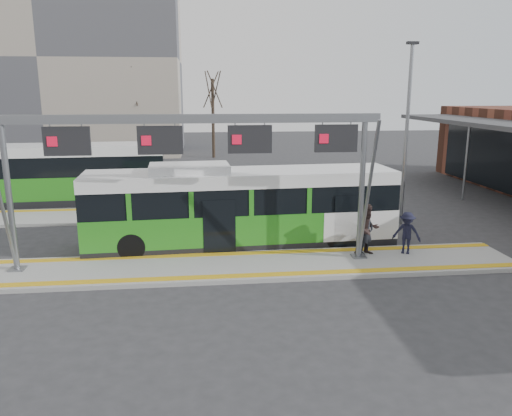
{
  "coord_description": "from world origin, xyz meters",
  "views": [
    {
      "loc": [
        -0.19,
        -16.6,
        6.1
      ],
      "look_at": [
        2.01,
        3.0,
        1.46
      ],
      "focal_mm": 35.0,
      "sensor_mm": 36.0,
      "label": 1
    }
  ],
  "objects_px": {
    "passenger_b": "(367,230)",
    "passenger_c": "(407,233)",
    "gantry": "(195,146)",
    "hero_bus": "(241,208)",
    "passenger_a": "(367,233)"
  },
  "relations": [
    {
      "from": "hero_bus",
      "to": "passenger_c",
      "type": "distance_m",
      "value": 6.44
    },
    {
      "from": "passenger_a",
      "to": "passenger_c",
      "type": "distance_m",
      "value": 1.51
    },
    {
      "from": "passenger_a",
      "to": "passenger_c",
      "type": "xyz_separation_m",
      "value": [
        1.51,
        -0.11,
        -0.02
      ]
    },
    {
      "from": "gantry",
      "to": "passenger_c",
      "type": "bearing_deg",
      "value": 1.97
    },
    {
      "from": "passenger_b",
      "to": "hero_bus",
      "type": "bearing_deg",
      "value": 141.89
    },
    {
      "from": "passenger_b",
      "to": "gantry",
      "type": "bearing_deg",
      "value": 170.21
    },
    {
      "from": "hero_bus",
      "to": "passenger_a",
      "type": "bearing_deg",
      "value": -27.57
    },
    {
      "from": "passenger_a",
      "to": "passenger_b",
      "type": "height_order",
      "value": "passenger_b"
    },
    {
      "from": "hero_bus",
      "to": "passenger_c",
      "type": "height_order",
      "value": "hero_bus"
    },
    {
      "from": "passenger_b",
      "to": "passenger_c",
      "type": "xyz_separation_m",
      "value": [
        1.51,
        -0.04,
        -0.16
      ]
    },
    {
      "from": "hero_bus",
      "to": "passenger_b",
      "type": "xyz_separation_m",
      "value": [
        4.52,
        -2.16,
        -0.42
      ]
    },
    {
      "from": "hero_bus",
      "to": "passenger_b",
      "type": "distance_m",
      "value": 5.02
    },
    {
      "from": "passenger_c",
      "to": "passenger_a",
      "type": "bearing_deg",
      "value": -155.44
    },
    {
      "from": "passenger_b",
      "to": "passenger_c",
      "type": "relative_size",
      "value": 1.21
    },
    {
      "from": "passenger_a",
      "to": "gantry",
      "type": "bearing_deg",
      "value": 153.66
    }
  ]
}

